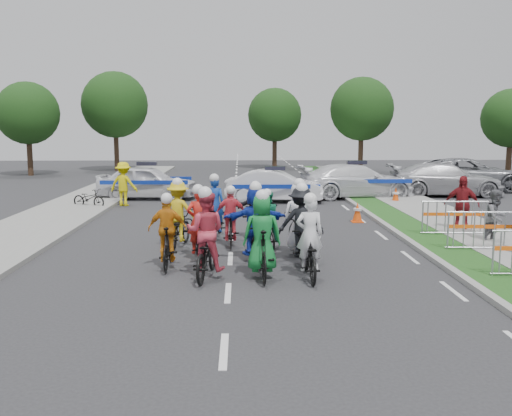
{
  "coord_description": "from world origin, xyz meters",
  "views": [
    {
      "loc": [
        0.25,
        -11.16,
        3.35
      ],
      "look_at": [
        0.69,
        4.4,
        1.1
      ],
      "focal_mm": 40.0,
      "sensor_mm": 36.0,
      "label": 1
    }
  ],
  "objects_px": {
    "police_car_0": "(147,182)",
    "tree_4": "(275,115)",
    "cone_0": "(357,212)",
    "rider_11": "(255,214)",
    "rider_0": "(309,250)",
    "rider_8": "(267,226)",
    "tree_1": "(362,109)",
    "marshal_hiviz": "(124,184)",
    "police_car_1": "(275,186)",
    "tree_2": "(511,118)",
    "rider_5": "(256,228)",
    "barrier_2": "(454,219)",
    "rider_4": "(301,232)",
    "civilian_sedan": "(445,180)",
    "tree_3": "(115,105)",
    "parked_bike": "(89,198)",
    "rider_1": "(262,244)",
    "rider_3": "(168,239)",
    "rider_9": "(231,223)",
    "rider_2": "(206,244)",
    "tree_0": "(27,113)",
    "rider_12": "(215,216)",
    "civilian_suv": "(466,174)",
    "cone_1": "(396,196)",
    "rider_10": "(178,221)",
    "barrier_1": "(484,232)",
    "spectator_1": "(496,217)",
    "rider_6": "(199,235)",
    "spectator_2": "(462,205)"
  },
  "relations": [
    {
      "from": "police_car_0",
      "to": "tree_4",
      "type": "relative_size",
      "value": 0.73
    },
    {
      "from": "cone_0",
      "to": "rider_11",
      "type": "bearing_deg",
      "value": -141.48
    },
    {
      "from": "rider_0",
      "to": "rider_8",
      "type": "height_order",
      "value": "rider_0"
    },
    {
      "from": "tree_1",
      "to": "marshal_hiviz",
      "type": "bearing_deg",
      "value": -128.47
    },
    {
      "from": "police_car_1",
      "to": "tree_2",
      "type": "distance_m",
      "value": 20.44
    },
    {
      "from": "cone_0",
      "to": "tree_1",
      "type": "relative_size",
      "value": 0.1
    },
    {
      "from": "rider_5",
      "to": "marshal_hiviz",
      "type": "xyz_separation_m",
      "value": [
        -5.27,
        10.09,
        0.09
      ]
    },
    {
      "from": "police_car_0",
      "to": "barrier_2",
      "type": "xyz_separation_m",
      "value": [
        10.72,
        -9.56,
        -0.22
      ]
    },
    {
      "from": "rider_4",
      "to": "tree_4",
      "type": "height_order",
      "value": "tree_4"
    },
    {
      "from": "civilian_sedan",
      "to": "barrier_2",
      "type": "xyz_separation_m",
      "value": [
        -3.44,
        -10.29,
        -0.22
      ]
    },
    {
      "from": "rider_11",
      "to": "police_car_0",
      "type": "bearing_deg",
      "value": -71.99
    },
    {
      "from": "rider_11",
      "to": "tree_2",
      "type": "distance_m",
      "value": 26.96
    },
    {
      "from": "barrier_2",
      "to": "tree_3",
      "type": "height_order",
      "value": "tree_3"
    },
    {
      "from": "rider_8",
      "to": "parked_bike",
      "type": "relative_size",
      "value": 1.13
    },
    {
      "from": "rider_1",
      "to": "tree_1",
      "type": "height_order",
      "value": "tree_1"
    },
    {
      "from": "rider_1",
      "to": "rider_5",
      "type": "relative_size",
      "value": 0.99
    },
    {
      "from": "rider_3",
      "to": "rider_9",
      "type": "distance_m",
      "value": 2.83
    },
    {
      "from": "rider_11",
      "to": "police_car_0",
      "type": "distance_m",
      "value": 10.69
    },
    {
      "from": "rider_2",
      "to": "tree_0",
      "type": "xyz_separation_m",
      "value": [
        -13.49,
        26.79,
        3.43
      ]
    },
    {
      "from": "cone_0",
      "to": "tree_2",
      "type": "height_order",
      "value": "tree_2"
    },
    {
      "from": "civilian_sedan",
      "to": "barrier_2",
      "type": "relative_size",
      "value": 2.7
    },
    {
      "from": "rider_1",
      "to": "rider_8",
      "type": "relative_size",
      "value": 1.17
    },
    {
      "from": "cone_0",
      "to": "tree_4",
      "type": "height_order",
      "value": "tree_4"
    },
    {
      "from": "rider_3",
      "to": "rider_9",
      "type": "xyz_separation_m",
      "value": [
        1.45,
        2.44,
        -0.03
      ]
    },
    {
      "from": "rider_0",
      "to": "rider_12",
      "type": "bearing_deg",
      "value": -65.01
    },
    {
      "from": "civilian_suv",
      "to": "tree_4",
      "type": "distance_m",
      "value": 18.57
    },
    {
      "from": "cone_1",
      "to": "tree_0",
      "type": "xyz_separation_m",
      "value": [
        -21.03,
        14.72,
        3.85
      ]
    },
    {
      "from": "rider_10",
      "to": "marshal_hiviz",
      "type": "relative_size",
      "value": 1.08
    },
    {
      "from": "rider_4",
      "to": "rider_5",
      "type": "height_order",
      "value": "rider_5"
    },
    {
      "from": "rider_12",
      "to": "cone_1",
      "type": "bearing_deg",
      "value": -125.68
    },
    {
      "from": "rider_8",
      "to": "tree_3",
      "type": "relative_size",
      "value": 0.23
    },
    {
      "from": "rider_5",
      "to": "marshal_hiviz",
      "type": "height_order",
      "value": "rider_5"
    },
    {
      "from": "rider_12",
      "to": "barrier_1",
      "type": "distance_m",
      "value": 7.61
    },
    {
      "from": "rider_9",
      "to": "tree_4",
      "type": "distance_m",
      "value": 29.85
    },
    {
      "from": "rider_10",
      "to": "spectator_1",
      "type": "height_order",
      "value": "rider_10"
    },
    {
      "from": "rider_0",
      "to": "spectator_1",
      "type": "xyz_separation_m",
      "value": [
        5.72,
        3.44,
        0.15
      ]
    },
    {
      "from": "rider_6",
      "to": "tree_4",
      "type": "distance_m",
      "value": 31.51
    },
    {
      "from": "rider_4",
      "to": "barrier_2",
      "type": "height_order",
      "value": "rider_4"
    },
    {
      "from": "rider_10",
      "to": "barrier_2",
      "type": "bearing_deg",
      "value": -161.32
    },
    {
      "from": "cone_1",
      "to": "rider_12",
      "type": "bearing_deg",
      "value": -135.52
    },
    {
      "from": "rider_9",
      "to": "rider_10",
      "type": "bearing_deg",
      "value": 2.5
    },
    {
      "from": "rider_9",
      "to": "barrier_1",
      "type": "relative_size",
      "value": 0.86
    },
    {
      "from": "police_car_1",
      "to": "spectator_2",
      "type": "xyz_separation_m",
      "value": [
        5.4,
        -7.61,
        0.2
      ]
    },
    {
      "from": "police_car_0",
      "to": "tree_4",
      "type": "bearing_deg",
      "value": -15.95
    },
    {
      "from": "civilian_suv",
      "to": "tree_1",
      "type": "bearing_deg",
      "value": 16.87
    },
    {
      "from": "rider_4",
      "to": "tree_2",
      "type": "height_order",
      "value": "tree_2"
    },
    {
      "from": "rider_3",
      "to": "rider_10",
      "type": "height_order",
      "value": "rider_10"
    },
    {
      "from": "rider_3",
      "to": "rider_11",
      "type": "bearing_deg",
      "value": -122.33
    },
    {
      "from": "barrier_2",
      "to": "tree_4",
      "type": "relative_size",
      "value": 0.32
    },
    {
      "from": "barrier_1",
      "to": "cone_0",
      "type": "height_order",
      "value": "barrier_1"
    }
  ]
}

